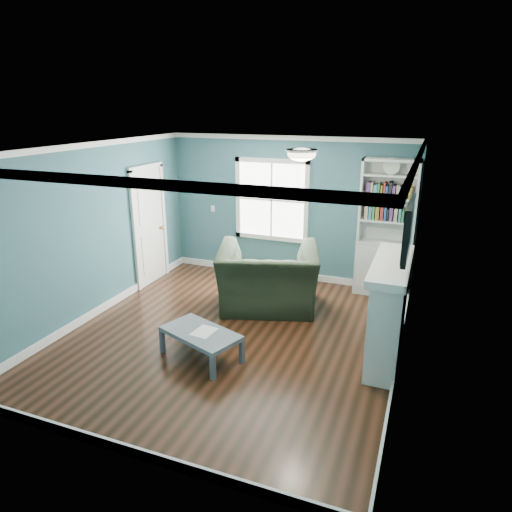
% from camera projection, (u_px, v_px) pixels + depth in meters
% --- Properties ---
extents(floor, '(5.00, 5.00, 0.00)m').
position_uv_depth(floor, '(233.00, 335.00, 6.46)').
color(floor, black).
rests_on(floor, ground).
extents(room_walls, '(5.00, 5.00, 5.00)m').
position_uv_depth(room_walls, '(231.00, 227.00, 5.96)').
color(room_walls, '#37606C').
rests_on(room_walls, ground).
extents(trim, '(4.50, 5.00, 2.60)m').
position_uv_depth(trim, '(231.00, 252.00, 6.07)').
color(trim, white).
rests_on(trim, ground).
extents(window, '(1.40, 0.06, 1.50)m').
position_uv_depth(window, '(272.00, 200.00, 8.30)').
color(window, white).
rests_on(window, room_walls).
extents(bookshelf, '(0.90, 0.35, 2.31)m').
position_uv_depth(bookshelf, '(385.00, 242.00, 7.60)').
color(bookshelf, silver).
rests_on(bookshelf, ground).
extents(fireplace, '(0.44, 1.58, 1.30)m').
position_uv_depth(fireplace, '(390.00, 311.00, 5.73)').
color(fireplace, black).
rests_on(fireplace, ground).
extents(tv, '(0.06, 1.10, 0.65)m').
position_uv_depth(tv, '(409.00, 229.00, 5.34)').
color(tv, black).
rests_on(tv, fireplace).
extents(door, '(0.12, 0.98, 2.17)m').
position_uv_depth(door, '(150.00, 225.00, 8.12)').
color(door, silver).
rests_on(door, ground).
extents(ceiling_fixture, '(0.38, 0.38, 0.15)m').
position_uv_depth(ceiling_fixture, '(302.00, 154.00, 5.44)').
color(ceiling_fixture, white).
rests_on(ceiling_fixture, room_walls).
extents(light_switch, '(0.08, 0.01, 0.12)m').
position_uv_depth(light_switch, '(213.00, 208.00, 8.79)').
color(light_switch, white).
rests_on(light_switch, room_walls).
extents(recliner, '(1.76, 1.41, 1.34)m').
position_uv_depth(recliner, '(268.00, 268.00, 7.14)').
color(recliner, black).
rests_on(recliner, ground).
extents(coffee_table, '(1.15, 0.87, 0.37)m').
position_uv_depth(coffee_table, '(201.00, 335.00, 5.80)').
color(coffee_table, '#4D525D').
rests_on(coffee_table, ground).
extents(paper_sheet, '(0.28, 0.34, 0.00)m').
position_uv_depth(paper_sheet, '(204.00, 332.00, 5.77)').
color(paper_sheet, white).
rests_on(paper_sheet, coffee_table).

